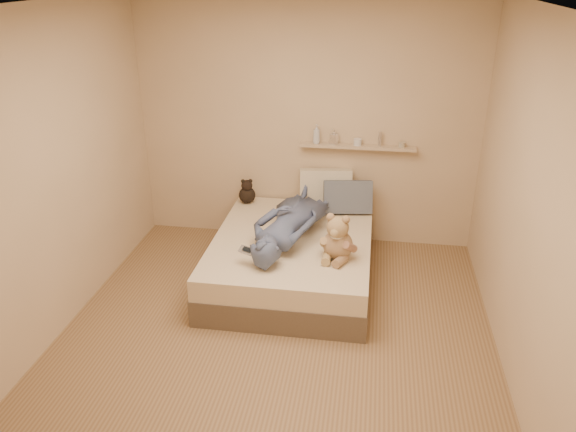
% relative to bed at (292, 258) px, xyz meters
% --- Properties ---
extents(room, '(3.80, 3.80, 3.80)m').
position_rel_bed_xyz_m(room, '(0.00, -0.93, 1.08)').
color(room, olive).
rests_on(room, ground).
extents(bed, '(1.50, 1.90, 0.45)m').
position_rel_bed_xyz_m(bed, '(0.00, 0.00, 0.00)').
color(bed, brown).
rests_on(bed, floor).
extents(game_console, '(0.18, 0.13, 0.06)m').
position_rel_bed_xyz_m(game_console, '(-0.30, -0.59, 0.37)').
color(game_console, '#AFB0B6').
rests_on(game_console, bed).
extents(teddy_bear, '(0.35, 0.35, 0.43)m').
position_rel_bed_xyz_m(teddy_bear, '(0.45, -0.36, 0.40)').
color(teddy_bear, '#927750').
rests_on(teddy_bear, bed).
extents(dark_plush, '(0.18, 0.18, 0.28)m').
position_rel_bed_xyz_m(dark_plush, '(-0.61, 0.76, 0.35)').
color(dark_plush, black).
rests_on(dark_plush, bed).
extents(pillow_cream, '(0.58, 0.30, 0.42)m').
position_rel_bed_xyz_m(pillow_cream, '(0.23, 0.83, 0.43)').
color(pillow_cream, beige).
rests_on(pillow_cream, bed).
extents(pillow_grey, '(0.53, 0.30, 0.37)m').
position_rel_bed_xyz_m(pillow_grey, '(0.48, 0.69, 0.40)').
color(pillow_grey, slate).
rests_on(pillow_grey, bed).
extents(person, '(0.87, 1.58, 0.36)m').
position_rel_bed_xyz_m(person, '(-0.02, 0.01, 0.41)').
color(person, '#474E70').
rests_on(person, bed).
extents(wall_shelf, '(1.20, 0.12, 0.03)m').
position_rel_bed_xyz_m(wall_shelf, '(0.55, 0.91, 0.88)').
color(wall_shelf, tan).
rests_on(wall_shelf, wall_back).
extents(shelf_bottles, '(0.97, 0.11, 0.20)m').
position_rel_bed_xyz_m(shelf_bottles, '(0.36, 0.91, 0.97)').
color(shelf_bottles, silver).
rests_on(shelf_bottles, wall_shelf).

